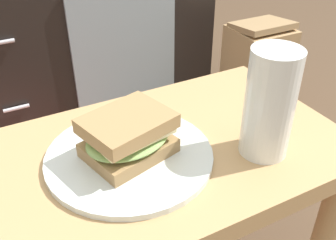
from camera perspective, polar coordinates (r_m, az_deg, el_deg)
side_table at (r=0.68m, az=0.47°, el=-9.74°), size 0.56×0.36×0.46m
tv_cabinet at (r=1.53m, az=-13.68°, el=11.48°), size 0.96×0.46×0.58m
plate at (r=0.60m, az=-5.80°, el=-5.00°), size 0.25×0.25×0.01m
sandwich_front at (r=0.58m, az=-6.01°, el=-2.07°), size 0.15×0.13×0.07m
beer_glass at (r=0.59m, az=14.52°, el=2.04°), size 0.07×0.07×0.17m
paper_bag at (r=1.46m, az=12.60°, el=6.35°), size 0.19×0.18×0.40m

